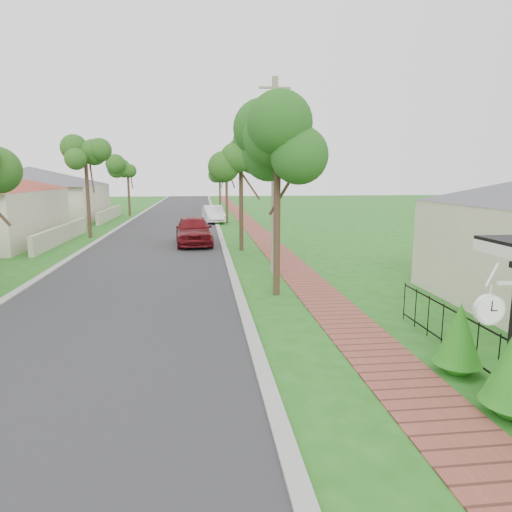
{
  "coord_description": "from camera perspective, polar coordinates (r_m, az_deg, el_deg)",
  "views": [
    {
      "loc": [
        -0.47,
        -7.37,
        3.85
      ],
      "look_at": [
        1.07,
        5.8,
        1.5
      ],
      "focal_mm": 32.0,
      "sensor_mm": 36.0,
      "label": 1
    }
  ],
  "objects": [
    {
      "name": "ground",
      "position": [
        8.32,
        -2.81,
        -17.5
      ],
      "size": [
        160.0,
        160.0,
        0.0
      ],
      "primitive_type": "plane",
      "color": "#1E5F16",
      "rests_on": "ground"
    },
    {
      "name": "road",
      "position": [
        27.75,
        -11.85,
        1.86
      ],
      "size": [
        7.0,
        120.0,
        0.02
      ],
      "primitive_type": "cube",
      "color": "#28282B",
      "rests_on": "ground"
    },
    {
      "name": "kerb_right",
      "position": [
        27.66,
        -4.29,
        2.02
      ],
      "size": [
        0.3,
        120.0,
        0.1
      ],
      "primitive_type": "cube",
      "color": "#9E9E99",
      "rests_on": "ground"
    },
    {
      "name": "kerb_left",
      "position": [
        28.32,
        -19.22,
        1.67
      ],
      "size": [
        0.3,
        120.0,
        0.1
      ],
      "primitive_type": "cube",
      "color": "#9E9E99",
      "rests_on": "ground"
    },
    {
      "name": "sidewalk",
      "position": [
        27.89,
        1.05,
        2.11
      ],
      "size": [
        1.5,
        120.0,
        0.03
      ],
      "primitive_type": "cube",
      "color": "brown",
      "rests_on": "ground"
    },
    {
      "name": "picket_fence",
      "position": [
        9.7,
        28.06,
        -11.17
      ],
      "size": [
        0.03,
        8.02,
        1.0
      ],
      "color": "black",
      "rests_on": "ground"
    },
    {
      "name": "street_trees",
      "position": [
        34.3,
        -10.9,
        11.01
      ],
      "size": [
        10.7,
        37.65,
        5.89
      ],
      "color": "#382619",
      "rests_on": "ground"
    },
    {
      "name": "far_house_grey",
      "position": [
        43.86,
        -26.19,
        7.05
      ],
      "size": [
        15.56,
        15.56,
        4.6
      ],
      "color": "beige",
      "rests_on": "ground"
    },
    {
      "name": "parked_car_red",
      "position": [
        25.76,
        -7.82,
        3.19
      ],
      "size": [
        2.26,
        4.93,
        1.64
      ],
      "primitive_type": "imported",
      "rotation": [
        0.0,
        0.0,
        0.07
      ],
      "color": "#620E14",
      "rests_on": "ground"
    },
    {
      "name": "parked_car_white",
      "position": [
        37.91,
        -5.36,
        5.22
      ],
      "size": [
        1.94,
        4.34,
        1.38
      ],
      "primitive_type": "imported",
      "rotation": [
        0.0,
        0.0,
        0.12
      ],
      "color": "white",
      "rests_on": "ground"
    },
    {
      "name": "near_tree",
      "position": [
        14.52,
        2.7,
        12.76
      ],
      "size": [
        2.22,
        2.22,
        5.69
      ],
      "color": "#382619",
      "rests_on": "ground"
    },
    {
      "name": "utility_pole",
      "position": [
        17.78,
        2.32,
        9.84
      ],
      "size": [
        1.2,
        0.24,
        7.46
      ],
      "color": "gray",
      "rests_on": "ground"
    },
    {
      "name": "station_clock",
      "position": [
        7.51,
        27.33,
        -5.73
      ],
      "size": [
        1.07,
        0.13,
        0.64
      ],
      "color": "white",
      "rests_on": "ground"
    }
  ]
}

